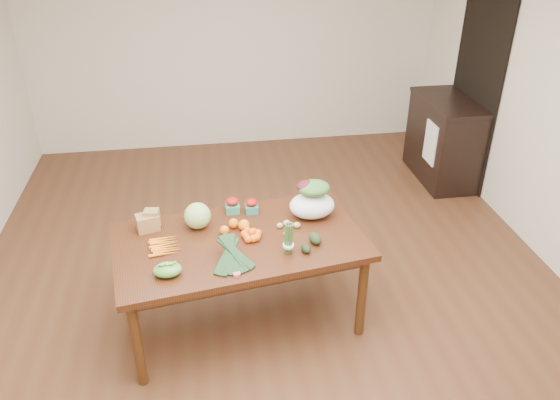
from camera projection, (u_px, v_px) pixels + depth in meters
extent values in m
plane|color=#50301B|center=(269.00, 281.00, 4.69)|extent=(6.00, 6.00, 0.00)
cube|color=beige|center=(234.00, 40.00, 6.60)|extent=(5.00, 0.02, 2.70)
cube|color=#421F0F|center=(241.00, 281.00, 4.09)|extent=(1.89, 1.24, 0.75)
cube|color=black|center=(475.00, 90.00, 5.88)|extent=(0.02, 1.00, 2.10)
cube|color=black|center=(443.00, 140.00, 6.16)|extent=(0.52, 1.02, 0.94)
cube|color=white|center=(430.00, 143.00, 5.89)|extent=(0.02, 0.28, 0.45)
sphere|color=#AFD379|center=(197.00, 216.00, 4.00)|extent=(0.20, 0.20, 0.20)
sphere|color=#E6500E|center=(224.00, 230.00, 3.95)|extent=(0.07, 0.07, 0.07)
sphere|color=orange|center=(234.00, 223.00, 4.02)|extent=(0.07, 0.07, 0.07)
sphere|color=orange|center=(244.00, 225.00, 3.99)|extent=(0.08, 0.08, 0.08)
ellipsoid|color=green|center=(168.00, 270.00, 3.52)|extent=(0.19, 0.14, 0.08)
ellipsoid|color=tan|center=(280.00, 225.00, 4.03)|extent=(0.05, 0.04, 0.04)
ellipsoid|color=#DDBA7F|center=(286.00, 233.00, 3.94)|extent=(0.05, 0.04, 0.04)
ellipsoid|color=tan|center=(289.00, 225.00, 4.03)|extent=(0.05, 0.04, 0.04)
ellipsoid|color=#CEBF77|center=(287.00, 223.00, 4.06)|extent=(0.05, 0.05, 0.04)
ellipsoid|color=tan|center=(297.00, 225.00, 4.03)|extent=(0.05, 0.05, 0.04)
ellipsoid|color=black|center=(306.00, 248.00, 3.75)|extent=(0.09, 0.10, 0.06)
ellipsoid|color=black|center=(315.00, 239.00, 3.84)|extent=(0.11, 0.14, 0.08)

